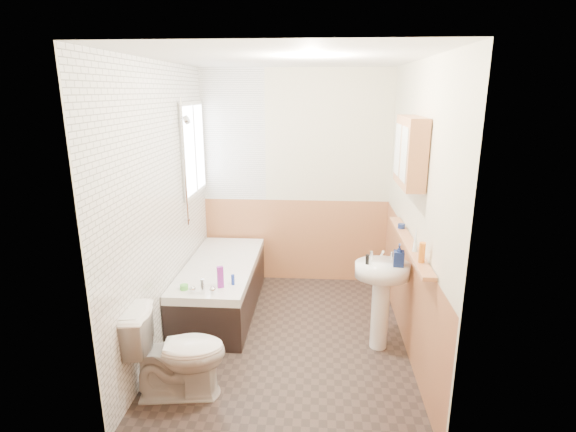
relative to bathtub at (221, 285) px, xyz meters
The scene contains 26 objects.
floor 0.94m from the bathtub, 35.42° to the right, with size 2.80×2.80×0.00m, color #2C231F.
ceiling 2.40m from the bathtub, 35.42° to the right, with size 2.80×2.80×0.00m, color white.
wall_back 1.51m from the bathtub, 50.67° to the left, with size 2.20×0.02×2.50m, color beige.
wall_front 2.28m from the bathtub, 69.27° to the right, with size 2.20×0.02×2.50m, color beige.
wall_left 1.17m from the bathtub, 126.20° to the right, with size 0.02×2.80×2.50m, color beige.
wall_right 2.15m from the bathtub, 15.76° to the right, with size 0.02×2.80×2.50m, color beige.
wainscot_right 1.90m from the bathtub, 15.94° to the right, with size 0.01×2.80×1.00m, color #BB794D.
wainscot_front 2.05m from the bathtub, 69.05° to the right, with size 2.20×0.01×1.00m, color #BB794D.
wainscot_back 1.16m from the bathtub, 49.96° to the left, with size 2.20×0.01×1.00m, color #BB794D.
tile_cladding_left 1.16m from the bathtub, 124.59° to the right, with size 0.01×2.80×2.50m, color white.
tile_return_back 1.71m from the bathtub, 89.67° to the left, with size 0.75×0.01×1.50m, color white.
window 1.48m from the bathtub, 127.68° to the left, with size 0.03×0.79×0.99m.
bathtub is the anchor object (origin of this frame).
shower_riser 1.43m from the bathtub, behind, with size 0.11×0.08×1.26m.
toilet 1.39m from the bathtub, 91.23° to the right, with size 0.41×0.73×0.71m, color white.
sink 1.71m from the bathtub, 21.44° to the right, with size 0.47×0.38×0.92m.
pine_shelf 2.03m from the bathtub, 20.30° to the right, with size 0.10×1.53×0.03m, color #BB794D.
medicine_cabinet 2.37m from the bathtub, 18.27° to the right, with size 0.16×0.63×0.56m.
foam_can 2.26m from the bathtub, 32.63° to the right, with size 0.05×0.05×0.15m, color orange.
green_bottle 2.16m from the bathtub, 26.85° to the right, with size 0.04×0.04×0.21m, color silver.
black_jar 1.95m from the bathtub, ahead, with size 0.06×0.06×0.04m, color navy.
soap_bottle 1.91m from the bathtub, 21.56° to the right, with size 0.09×0.20×0.09m, color navy.
clear_bottle 1.68m from the bathtub, 24.28° to the right, with size 0.03×0.03×0.09m, color black.
blue_gel 0.69m from the bathtub, 77.43° to the right, with size 0.06×0.04×0.20m, color purple.
cream_jar 0.73m from the bathtub, 106.06° to the right, with size 0.07×0.07×0.05m, color #59C647.
orange_bottle 0.64m from the bathtub, 65.88° to the right, with size 0.03×0.03×0.10m, color #19339E.
Camera 1 is at (0.28, -3.77, 2.25)m, focal length 28.00 mm.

